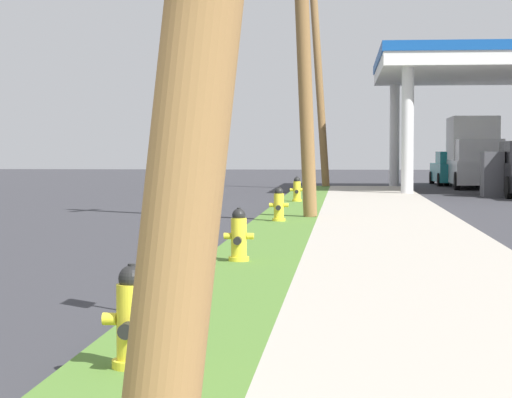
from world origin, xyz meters
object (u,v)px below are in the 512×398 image
(fire_hydrant_third, at_px, (279,206))
(truck_silver_at_forecourt, at_px, (473,154))
(fire_hydrant_second, at_px, (239,238))
(utility_pole_background, at_px, (318,72))
(street_sign_post, at_px, (207,154))
(fire_hydrant_nearest, at_px, (132,323))
(car_teal_by_near_pump, at_px, (454,170))
(fire_hydrant_fourth, at_px, (297,191))
(utility_pole_midground, at_px, (303,34))

(fire_hydrant_third, relative_size, truck_silver_at_forecourt, 0.12)
(fire_hydrant_second, height_order, utility_pole_background, utility_pole_background)
(truck_silver_at_forecourt, bearing_deg, street_sign_post, -101.24)
(fire_hydrant_third, bearing_deg, fire_hydrant_nearest, -90.32)
(fire_hydrant_nearest, relative_size, street_sign_post, 0.35)
(car_teal_by_near_pump, bearing_deg, street_sign_post, -99.64)
(fire_hydrant_nearest, bearing_deg, fire_hydrant_second, 89.69)
(car_teal_by_near_pump, bearing_deg, fire_hydrant_nearest, -99.36)
(street_sign_post, distance_m, car_teal_by_near_pump, 38.47)
(street_sign_post, bearing_deg, fire_hydrant_nearest, -94.90)
(utility_pole_background, bearing_deg, fire_hydrant_fourth, -91.43)
(utility_pole_midground, bearing_deg, car_teal_by_near_pump, 76.18)
(utility_pole_background, height_order, truck_silver_at_forecourt, utility_pole_background)
(fire_hydrant_second, xyz_separation_m, utility_pole_background, (0.35, 28.18, 4.49))
(car_teal_by_near_pump, distance_m, truck_silver_at_forecourt, 3.27)
(utility_pole_midground, bearing_deg, fire_hydrant_fourth, 93.80)
(fire_hydrant_second, distance_m, truck_silver_at_forecourt, 31.21)
(truck_silver_at_forecourt, bearing_deg, fire_hydrant_fourth, -115.95)
(fire_hydrant_nearest, distance_m, fire_hydrant_fourth, 22.72)
(street_sign_post, bearing_deg, fire_hydrant_third, 90.59)
(street_sign_post, xyz_separation_m, truck_silver_at_forecourt, (6.91, 34.77, -0.15))
(car_teal_by_near_pump, relative_size, truck_silver_at_forecourt, 0.70)
(fire_hydrant_nearest, relative_size, truck_silver_at_forecourt, 0.12)
(fire_hydrant_nearest, xyz_separation_m, fire_hydrant_fourth, (0.08, 22.72, 0.00))
(fire_hydrant_nearest, height_order, car_teal_by_near_pump, car_teal_by_near_pump)
(car_teal_by_near_pump, bearing_deg, fire_hydrant_fourth, -110.45)
(fire_hydrant_third, bearing_deg, utility_pole_background, 89.14)
(utility_pole_background, height_order, car_teal_by_near_pump, utility_pole_background)
(fire_hydrant_fourth, relative_size, street_sign_post, 0.35)
(fire_hydrant_fourth, xyz_separation_m, utility_pole_midground, (0.48, -7.15, 3.84))
(fire_hydrant_nearest, distance_m, street_sign_post, 2.69)
(fire_hydrant_second, relative_size, car_teal_by_near_pump, 0.16)
(utility_pole_midground, distance_m, utility_pole_background, 19.43)
(utility_pole_midground, distance_m, car_teal_by_near_pump, 25.75)
(utility_pole_background, bearing_deg, street_sign_post, -90.32)
(fire_hydrant_nearest, bearing_deg, street_sign_post, 85.10)
(street_sign_post, bearing_deg, truck_silver_at_forecourt, 78.76)
(utility_pole_midground, bearing_deg, fire_hydrant_second, -93.40)
(utility_pole_midground, bearing_deg, fire_hydrant_third, -115.15)
(utility_pole_midground, xyz_separation_m, truck_silver_at_forecourt, (6.56, 21.61, -2.79))
(fire_hydrant_second, relative_size, truck_silver_at_forecourt, 0.12)
(car_teal_by_near_pump, bearing_deg, utility_pole_midground, -103.82)
(utility_pole_background, bearing_deg, fire_hydrant_third, -90.86)
(fire_hydrant_nearest, bearing_deg, fire_hydrant_fourth, 89.80)
(fire_hydrant_nearest, relative_size, utility_pole_midground, 0.09)
(fire_hydrant_third, height_order, utility_pole_background, utility_pole_background)
(street_sign_post, bearing_deg, car_teal_by_near_pump, 80.36)
(fire_hydrant_second, height_order, fire_hydrant_fourth, same)
(truck_silver_at_forecourt, bearing_deg, utility_pole_midground, -106.89)
(street_sign_post, bearing_deg, utility_pole_midground, 88.47)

